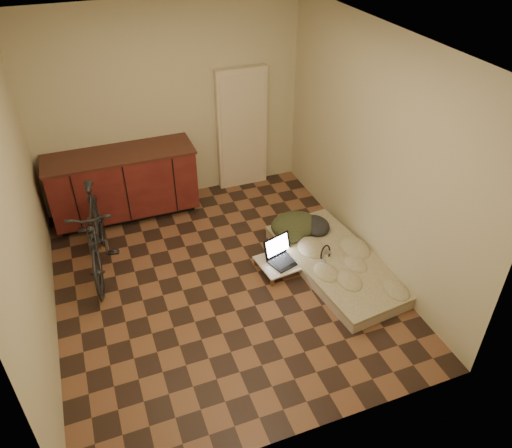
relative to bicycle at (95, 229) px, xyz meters
name	(u,v)px	position (x,y,z in m)	size (l,w,h in m)	color
room_shell	(216,180)	(1.20, -0.73, 0.77)	(3.50, 4.00, 2.60)	brown
cabinets	(124,184)	(0.45, 0.98, -0.06)	(1.84, 0.62, 0.91)	black
appliance_panel	(242,129)	(2.15, 1.21, 0.32)	(0.70, 0.10, 1.70)	beige
bicycle	(95,229)	(0.00, 0.00, 0.00)	(0.48, 1.64, 1.06)	black
futon	(336,263)	(2.50, -1.00, -0.45)	(1.07, 1.91, 0.16)	#C1B09A
clothing_pile	(300,220)	(2.35, -0.33, -0.25)	(0.62, 0.52, 0.25)	#323921
headphones	(325,253)	(2.37, -0.96, -0.30)	(0.23, 0.21, 0.16)	black
lap_desk	(288,260)	(2.00, -0.77, -0.43)	(0.74, 0.53, 0.12)	brown
laptop	(283,256)	(1.94, -0.75, -0.36)	(0.44, 0.42, 0.25)	black
mouse	(311,253)	(2.28, -0.79, -0.40)	(0.06, 0.09, 0.03)	white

